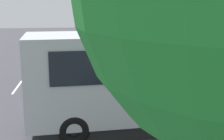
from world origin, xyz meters
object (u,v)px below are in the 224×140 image
at_px(spectator_centre, 133,79).
at_px(parked_motorcycle_silver, 219,92).
at_px(tour_bus, 166,79).
at_px(traffic_cone, 76,83).
at_px(spectator_left, 152,78).
at_px(spectator_far_left, 174,78).
at_px(stunt_motorcycle, 45,66).

relative_size(spectator_centre, parked_motorcycle_silver, 0.85).
xyz_separation_m(tour_bus, traffic_cone, (2.99, -4.97, -1.34)).
distance_m(spectator_left, spectator_centre, 0.93).
bearing_deg(spectator_left, parked_motorcycle_silver, 165.22).
distance_m(tour_bus, spectator_centre, 2.68).
bearing_deg(spectator_centre, spectator_left, -167.46).
relative_size(spectator_far_left, parked_motorcycle_silver, 0.83).
distance_m(tour_bus, traffic_cone, 5.96).
distance_m(spectator_centre, traffic_cone, 3.46).
relative_size(tour_bus, spectator_left, 5.66).
distance_m(spectator_far_left, spectator_centre, 1.84).
bearing_deg(spectator_left, stunt_motorcycle, -36.37).
distance_m(tour_bus, spectator_left, 2.81).
xyz_separation_m(parked_motorcycle_silver, traffic_cone, (6.03, -2.98, -0.18)).
bearing_deg(traffic_cone, spectator_far_left, 150.19).
height_order(tour_bus, parked_motorcycle_silver, tour_bus).
bearing_deg(spectator_far_left, spectator_centre, 1.69).
distance_m(parked_motorcycle_silver, traffic_cone, 6.73).
bearing_deg(traffic_cone, tour_bus, 121.05).
relative_size(spectator_left, spectator_centre, 0.97).
bearing_deg(spectator_far_left, tour_bus, 65.43).
relative_size(spectator_far_left, traffic_cone, 2.69).
bearing_deg(traffic_cone, spectator_centre, 133.67).
relative_size(spectator_far_left, spectator_left, 1.00).
distance_m(tour_bus, spectator_far_left, 2.91).
xyz_separation_m(tour_bus, parked_motorcycle_silver, (-3.04, -1.99, -1.16)).
xyz_separation_m(parked_motorcycle_silver, stunt_motorcycle, (7.62, -4.29, 0.50)).
relative_size(tour_bus, stunt_motorcycle, 4.65).
bearing_deg(stunt_motorcycle, parked_motorcycle_silver, 150.61).
bearing_deg(spectator_centre, stunt_motorcycle, -43.78).
height_order(spectator_far_left, traffic_cone, spectator_far_left).
distance_m(spectator_far_left, spectator_left, 0.94).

